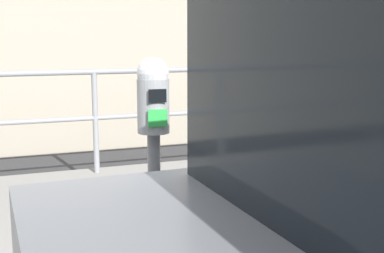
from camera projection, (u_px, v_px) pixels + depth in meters
The scene contains 5 objects.
sidewalk_curb at pixel (129, 225), 4.34m from camera, with size 36.00×3.37×0.16m, color gray.
parking_meter at pixel (154, 128), 2.78m from camera, with size 0.17×0.18×1.37m.
pedestrian_at_meter at pixel (261, 115), 3.01m from camera, with size 0.64×0.59×1.78m.
background_railing at pixel (95, 99), 5.55m from camera, with size 24.06×0.06×1.13m.
backdrop_wall at pixel (68, 49), 7.36m from camera, with size 32.00×0.50×2.90m, color #ADA38E.
Camera 1 is at (-0.95, -2.37, 1.64)m, focal length 48.61 mm.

